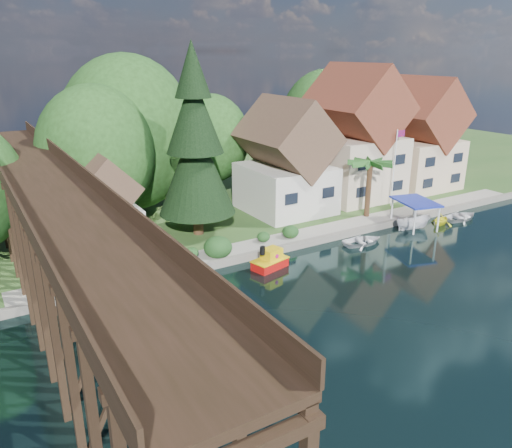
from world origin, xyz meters
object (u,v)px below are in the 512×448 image
object	(u,v)px
boat_canopy	(414,217)
tugboat	(270,260)
house_center	(354,142)
boat_white_b	(462,216)
trestle_bridge	(56,241)
house_right	(417,141)
palm_tree	(370,165)
shed	(104,210)
flagpole	(396,160)
boat_yellow	(441,218)
boat_white_a	(363,240)
house_left	(286,164)
conifer	(195,146)

from	to	relation	value
boat_canopy	tugboat	bearing A→B (deg)	-178.24
house_center	boat_white_b	distance (m)	13.07
trestle_bridge	house_center	world-z (taller)	house_center
house_right	palm_tree	xyz separation A→B (m)	(-12.48, -5.71, -0.26)
shed	flagpole	size ratio (longest dim) A/B	1.02
tugboat	boat_yellow	distance (m)	19.06
boat_canopy	boat_white_b	xyz separation A→B (m)	(6.16, -0.46, -0.78)
boat_white_a	boat_yellow	xyz separation A→B (m)	(9.69, -0.03, 0.25)
house_left	boat_yellow	distance (m)	15.47
trestle_bridge	palm_tree	xyz separation A→B (m)	(28.52, 5.12, 0.17)
palm_tree	boat_yellow	size ratio (longest dim) A/B	2.42
conifer	boat_white_b	distance (m)	26.57
house_left	boat_white_b	xyz separation A→B (m)	(13.82, -10.05, -4.74)
trestle_bridge	boat_white_a	xyz separation A→B (m)	(24.18, 0.82, -4.97)
house_left	boat_white_a	distance (m)	11.14
palm_tree	boat_canopy	size ratio (longest dim) A/B	1.18
trestle_bridge	boat_canopy	size ratio (longest dim) A/B	9.11
shed	boat_white_b	distance (m)	33.12
palm_tree	flagpole	world-z (taller)	flagpole
conifer	boat_canopy	world-z (taller)	conifer
palm_tree	boat_yellow	xyz separation A→B (m)	(5.36, -4.32, -4.89)
boat_yellow	boat_white_b	world-z (taller)	boat_yellow
house_left	shed	size ratio (longest dim) A/B	1.40
trestle_bridge	boat_white_b	world-z (taller)	trestle_bridge
house_right	palm_tree	distance (m)	13.73
tugboat	boat_canopy	size ratio (longest dim) A/B	0.63
house_left	boat_white_a	xyz separation A→B (m)	(1.18, -10.00, -4.76)
trestle_bridge	tugboat	size ratio (longest dim) A/B	14.47
house_right	boat_canopy	world-z (taller)	house_right
house_right	palm_tree	world-z (taller)	house_right
tugboat	trestle_bridge	bearing A→B (deg)	-177.10
palm_tree	boat_canopy	xyz separation A→B (m)	(2.14, -3.88, -4.34)
flagpole	tugboat	size ratio (longest dim) A/B	2.53
boat_canopy	boat_white_b	distance (m)	6.23
boat_canopy	boat_yellow	world-z (taller)	boat_canopy
house_left	boat_yellow	xyz separation A→B (m)	(10.87, -10.03, -4.51)
house_left	boat_white_b	world-z (taller)	house_left
shed	tugboat	distance (m)	13.42
palm_tree	boat_white_a	distance (m)	7.98
flagpole	house_left	bearing A→B (deg)	157.29
flagpole	tugboat	bearing A→B (deg)	-162.65
house_center	tugboat	bearing A→B (deg)	-148.39
boat_white_b	house_center	bearing A→B (deg)	24.95
boat_canopy	boat_white_a	bearing A→B (deg)	-176.34
tugboat	palm_tree	bearing A→B (deg)	17.66
trestle_bridge	palm_tree	distance (m)	28.97
conifer	shed	bearing A→B (deg)	178.52
boat_white_a	flagpole	bearing A→B (deg)	-52.59
conifer	boat_white_b	bearing A→B (deg)	-19.16
trestle_bridge	boat_yellow	size ratio (longest dim) A/B	18.58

